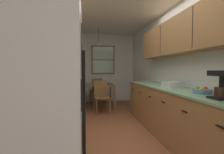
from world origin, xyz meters
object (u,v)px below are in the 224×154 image
Objects in this scene: microwave_over_range at (37,33)px; storage_canister at (56,84)px; coffee_maker at (224,84)px; fruit_bowl at (202,91)px; dining_chair_near at (101,95)px; trash_bin at (80,101)px; table_serving_bowl at (99,84)px; dining_chair_far at (97,90)px; dish_rack at (172,84)px; refrigerator at (36,113)px; stove_range at (49,130)px; dining_table at (99,88)px.

storage_canister is (0.11, 0.57, -0.66)m from microwave_over_range.
fruit_bowl is at bearing 82.16° from coffee_maker.
dining_chair_near is 2.85× the size of coffee_maker.
trash_bin is at bearing 118.88° from coffee_maker.
dining_chair_far is at bearing 91.14° from table_serving_bowl.
dish_rack is (2.14, 0.65, -0.71)m from microwave_over_range.
trash_bin is at bearing 123.35° from fruit_bowl.
dining_chair_near is 3.21m from coffee_maker.
refrigerator is 4.49m from dining_chair_far.
table_serving_bowl is at bearing 77.79° from refrigerator.
stove_range reaches higher than dish_rack.
microwave_over_range reaches higher than coffee_maker.
microwave_over_range is 2.35m from dish_rack.
trash_bin is at bearing 174.39° from dining_chair_near.
dining_table is 3.79m from coffee_maker.
trash_bin is (-0.56, -1.20, -0.16)m from dining_chair_far.
table_serving_bowl is at bearing 92.98° from dining_chair_near.
stove_range is 3.24× the size of dish_rack.
dining_chair_far is (-0.02, 0.63, -0.13)m from dining_table.
microwave_over_range is at bearing -163.09° from dish_rack.
table_serving_bowl is (-1.10, 3.52, -0.29)m from coffee_maker.
dining_chair_near is at bearing 75.24° from refrigerator.
coffee_maker is (1.07, -2.97, 0.56)m from dining_chair_near.
refrigerator is 1.94× the size of dining_chair_far.
dining_table reaches higher than trash_bin.
dining_table is at bearing 84.29° from table_serving_bowl.
coffee_maker is 0.93× the size of dish_rack.
coffee_maker is (1.67, -3.03, 0.72)m from trash_bin.
fruit_bowl is 0.72× the size of dish_rack.
table_serving_bowl is (0.87, 2.98, 0.30)m from stove_range.
microwave_over_range reaches higher than table_serving_bowl.
dining_table is at bearing -88.03° from dining_chair_far.
dish_rack is 1.75× the size of table_serving_bowl.
table_serving_bowl is at bearing 40.85° from trash_bin.
table_serving_bowl is (0.98, 2.98, -0.88)m from microwave_over_range.
fruit_bowl is (1.73, -2.62, 0.60)m from trash_bin.
fruit_bowl is 0.79m from dish_rack.
stove_range is at bearing -110.21° from dining_chair_near.
coffee_maker is 0.43m from fruit_bowl.
dining_table is 1.37× the size of trash_bin.
stove_range is at bearing -0.03° from microwave_over_range.
table_serving_bowl is (-1.16, 2.33, -0.17)m from dish_rack.
storage_canister reaches higher than trash_bin.
dining_chair_near is at bearing -88.05° from dining_chair_far.
dining_chair_far is (0.96, 3.69, -1.16)m from microwave_over_range.
microwave_over_range is 0.69× the size of dining_table.
stove_range is at bearing 164.57° from coffee_maker.
microwave_over_range is at bearing -112.53° from dining_chair_near.
dining_chair_near reaches higher than dining_table.
dish_rack is (2.03, 0.65, 0.48)m from stove_range.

